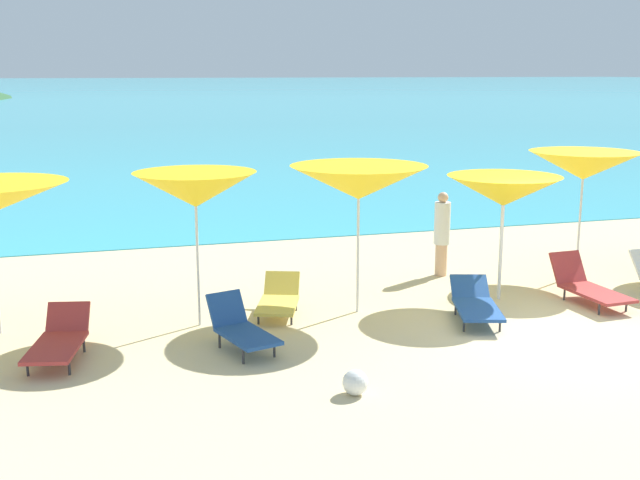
# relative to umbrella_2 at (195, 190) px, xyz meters

# --- Properties ---
(ground_plane) EXTENTS (50.00, 100.00, 0.30)m
(ground_plane) POSITION_rel_umbrella_2_xyz_m (5.03, 8.05, -2.27)
(ground_plane) COLOR beige
(ocean_water) EXTENTS (650.00, 440.00, 0.02)m
(ocean_water) POSITION_rel_umbrella_2_xyz_m (5.03, 225.70, -2.11)
(ocean_water) COLOR #38B7CC
(ocean_water) RESTS_ON ground_plane
(umbrella_2) EXTENTS (1.97, 1.97, 2.39)m
(umbrella_2) POSITION_rel_umbrella_2_xyz_m (0.00, 0.00, 0.00)
(umbrella_2) COLOR silver
(umbrella_2) RESTS_ON ground_plane
(umbrella_3) EXTENTS (2.23, 2.23, 2.41)m
(umbrella_3) POSITION_rel_umbrella_2_xyz_m (2.58, -0.03, 0.01)
(umbrella_3) COLOR silver
(umbrella_3) RESTS_ON ground_plane
(umbrella_4) EXTENTS (2.03, 2.03, 2.14)m
(umbrella_4) POSITION_rel_umbrella_2_xyz_m (5.16, -0.03, -0.24)
(umbrella_4) COLOR silver
(umbrella_4) RESTS_ON ground_plane
(umbrella_5) EXTENTS (2.14, 2.14, 2.39)m
(umbrella_5) POSITION_rel_umbrella_2_xyz_m (7.38, 0.97, 0.00)
(umbrella_5) COLOR silver
(umbrella_5) RESTS_ON ground_plane
(lounge_chair_4) EXTENTS (0.92, 1.60, 0.63)m
(lounge_chair_4) POSITION_rel_umbrella_2_xyz_m (-2.04, -0.95, -1.84)
(lounge_chair_4) COLOR #A53333
(lounge_chair_4) RESTS_ON ground_plane
(lounge_chair_6) EXTENTS (0.72, 1.63, 0.75)m
(lounge_chair_6) POSITION_rel_umbrella_2_xyz_m (6.50, -0.64, -1.82)
(lounge_chair_6) COLOR #A53333
(lounge_chair_6) RESTS_ON ground_plane
(lounge_chair_9) EXTENTS (1.03, 1.50, 0.57)m
(lounge_chair_9) POSITION_rel_umbrella_2_xyz_m (1.30, 0.18, -1.87)
(lounge_chair_9) COLOR #D8BF4C
(lounge_chair_9) RESTS_ON ground_plane
(lounge_chair_10) EXTENTS (0.90, 1.43, 0.72)m
(lounge_chair_10) POSITION_rel_umbrella_2_xyz_m (0.42, -1.25, -1.80)
(lounge_chair_10) COLOR #1E478C
(lounge_chair_10) RESTS_ON ground_plane
(lounge_chair_11) EXTENTS (1.07, 1.72, 0.54)m
(lounge_chair_11) POSITION_rel_umbrella_2_xyz_m (4.23, -0.95, -1.85)
(lounge_chair_11) COLOR #1E478C
(lounge_chair_11) RESTS_ON ground_plane
(beachgoer_0) EXTENTS (0.30, 0.30, 1.62)m
(beachgoer_0) POSITION_rel_umbrella_2_xyz_m (4.88, 1.73, -1.26)
(beachgoer_0) COLOR #DBAA84
(beachgoer_0) RESTS_ON ground_plane
(beach_ball) EXTENTS (0.32, 0.32, 0.32)m
(beach_ball) POSITION_rel_umbrella_2_xyz_m (1.45, -3.22, -1.96)
(beach_ball) COLOR white
(beach_ball) RESTS_ON ground_plane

